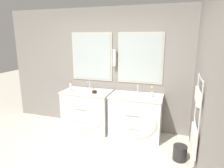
{
  "coord_description": "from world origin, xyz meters",
  "views": [
    {
      "loc": [
        1.33,
        -2.28,
        2.0
      ],
      "look_at": [
        0.2,
        1.24,
        1.12
      ],
      "focal_mm": 32.0,
      "sensor_mm": 36.0,
      "label": 1
    }
  ],
  "objects_px": {
    "vanity_left": "(87,110)",
    "amenity_bowl": "(94,92)",
    "toiletry_bottle": "(71,87)",
    "flower_vase": "(152,93)",
    "waste_bin": "(180,152)",
    "vanity_right": "(135,116)"
  },
  "relations": [
    {
      "from": "waste_bin",
      "to": "vanity_left",
      "type": "bearing_deg",
      "value": 163.89
    },
    {
      "from": "vanity_left",
      "to": "vanity_right",
      "type": "bearing_deg",
      "value": 0.0
    },
    {
      "from": "vanity_left",
      "to": "vanity_right",
      "type": "relative_size",
      "value": 1.0
    },
    {
      "from": "amenity_bowl",
      "to": "waste_bin",
      "type": "distance_m",
      "value": 1.95
    },
    {
      "from": "vanity_left",
      "to": "waste_bin",
      "type": "distance_m",
      "value": 2.04
    },
    {
      "from": "flower_vase",
      "to": "waste_bin",
      "type": "bearing_deg",
      "value": -45.7
    },
    {
      "from": "vanity_left",
      "to": "toiletry_bottle",
      "type": "height_order",
      "value": "toiletry_bottle"
    },
    {
      "from": "amenity_bowl",
      "to": "flower_vase",
      "type": "xyz_separation_m",
      "value": [
        1.16,
        0.08,
        0.06
      ]
    },
    {
      "from": "vanity_right",
      "to": "waste_bin",
      "type": "bearing_deg",
      "value": -32.81
    },
    {
      "from": "vanity_left",
      "to": "toiletry_bottle",
      "type": "bearing_deg",
      "value": -169.51
    },
    {
      "from": "flower_vase",
      "to": "waste_bin",
      "type": "distance_m",
      "value": 1.16
    },
    {
      "from": "flower_vase",
      "to": "waste_bin",
      "type": "xyz_separation_m",
      "value": [
        0.57,
        -0.58,
        -0.82
      ]
    },
    {
      "from": "toiletry_bottle",
      "to": "waste_bin",
      "type": "relative_size",
      "value": 0.82
    },
    {
      "from": "vanity_left",
      "to": "amenity_bowl",
      "type": "distance_m",
      "value": 0.51
    },
    {
      "from": "flower_vase",
      "to": "waste_bin",
      "type": "relative_size",
      "value": 0.84
    },
    {
      "from": "vanity_left",
      "to": "flower_vase",
      "type": "relative_size",
      "value": 4.88
    },
    {
      "from": "amenity_bowl",
      "to": "flower_vase",
      "type": "distance_m",
      "value": 1.16
    },
    {
      "from": "vanity_right",
      "to": "toiletry_bottle",
      "type": "relative_size",
      "value": 4.97
    },
    {
      "from": "toiletry_bottle",
      "to": "flower_vase",
      "type": "xyz_separation_m",
      "value": [
        1.7,
        0.08,
        -0.01
      ]
    },
    {
      "from": "toiletry_bottle",
      "to": "amenity_bowl",
      "type": "height_order",
      "value": "toiletry_bottle"
    },
    {
      "from": "flower_vase",
      "to": "amenity_bowl",
      "type": "bearing_deg",
      "value": -176.0
    },
    {
      "from": "vanity_left",
      "to": "vanity_right",
      "type": "distance_m",
      "value": 1.07
    }
  ]
}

